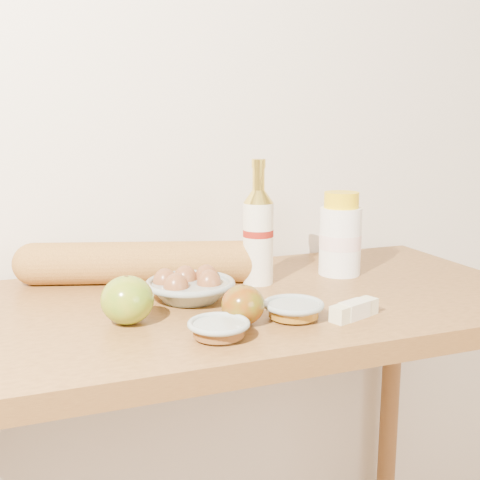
# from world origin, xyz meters

# --- Properties ---
(back_wall) EXTENTS (3.50, 0.02, 2.60)m
(back_wall) POSITION_xyz_m (0.00, 1.51, 1.30)
(back_wall) COLOR silver
(back_wall) RESTS_ON ground
(table) EXTENTS (1.20, 0.60, 0.90)m
(table) POSITION_xyz_m (0.00, 1.18, 0.78)
(table) COLOR olive
(table) RESTS_ON ground
(bourbon_bottle) EXTENTS (0.08, 0.08, 0.26)m
(bourbon_bottle) POSITION_xyz_m (0.08, 1.26, 1.01)
(bourbon_bottle) COLOR #F1E9CC
(bourbon_bottle) RESTS_ON table
(cream_bottle) EXTENTS (0.10, 0.10, 0.18)m
(cream_bottle) POSITION_xyz_m (0.28, 1.27, 0.98)
(cream_bottle) COLOR white
(cream_bottle) RESTS_ON table
(egg_bowl) EXTENTS (0.18, 0.18, 0.06)m
(egg_bowl) POSITION_xyz_m (-0.08, 1.20, 0.92)
(egg_bowl) COLOR gray
(egg_bowl) RESTS_ON table
(baguette) EXTENTS (0.53, 0.24, 0.09)m
(baguette) POSITION_xyz_m (-0.15, 1.35, 0.94)
(baguette) COLOR #BB8239
(baguette) RESTS_ON table
(apple_yellowgreen) EXTENTS (0.11, 0.11, 0.08)m
(apple_yellowgreen) POSITION_xyz_m (-0.22, 1.11, 0.94)
(apple_yellowgreen) COLOR olive
(apple_yellowgreen) RESTS_ON table
(apple_redgreen_right) EXTENTS (0.08, 0.08, 0.07)m
(apple_redgreen_right) POSITION_xyz_m (-0.04, 1.03, 0.93)
(apple_redgreen_right) COLOR #931108
(apple_redgreen_right) RESTS_ON table
(sugar_bowl) EXTENTS (0.13, 0.13, 0.03)m
(sugar_bowl) POSITION_xyz_m (-0.10, 0.99, 0.92)
(sugar_bowl) COLOR #96A49E
(sugar_bowl) RESTS_ON table
(syrup_bowl) EXTENTS (0.12, 0.12, 0.03)m
(syrup_bowl) POSITION_xyz_m (0.05, 1.03, 0.92)
(syrup_bowl) COLOR #919F9A
(syrup_bowl) RESTS_ON table
(butter_stick) EXTENTS (0.10, 0.06, 0.03)m
(butter_stick) POSITION_xyz_m (0.15, 1.00, 0.91)
(butter_stick) COLOR beige
(butter_stick) RESTS_ON table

